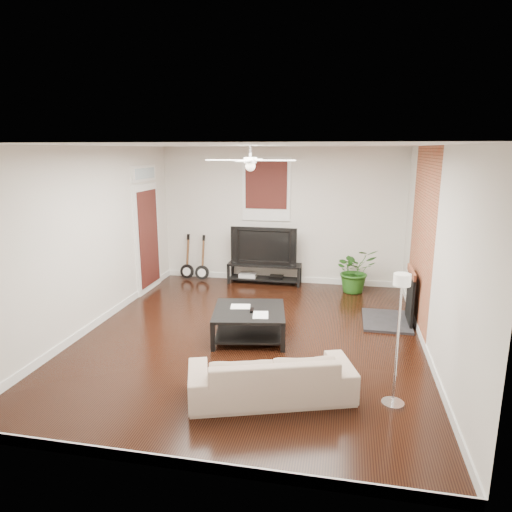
% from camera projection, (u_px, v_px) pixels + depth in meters
% --- Properties ---
extents(room, '(5.01, 6.01, 2.81)m').
position_uv_depth(room, '(251.00, 245.00, 6.54)').
color(room, black).
rests_on(room, ground).
extents(brick_accent, '(0.02, 2.20, 2.80)m').
position_uv_depth(brick_accent, '(421.00, 239.00, 7.02)').
color(brick_accent, '#AD5537').
rests_on(brick_accent, floor).
extents(fireplace, '(0.80, 1.10, 0.92)m').
position_uv_depth(fireplace, '(398.00, 296.00, 7.29)').
color(fireplace, black).
rests_on(fireplace, floor).
extents(window_back, '(1.00, 0.06, 1.30)m').
position_uv_depth(window_back, '(266.00, 189.00, 9.31)').
color(window_back, '#39130F').
rests_on(window_back, wall_back).
extents(door_left, '(0.08, 1.00, 2.50)m').
position_uv_depth(door_left, '(147.00, 228.00, 8.86)').
color(door_left, white).
rests_on(door_left, wall_left).
extents(tv_stand, '(1.52, 0.40, 0.43)m').
position_uv_depth(tv_stand, '(264.00, 273.00, 9.52)').
color(tv_stand, black).
rests_on(tv_stand, floor).
extents(tv, '(1.36, 0.18, 0.78)m').
position_uv_depth(tv, '(265.00, 245.00, 9.41)').
color(tv, black).
rests_on(tv, tv_stand).
extents(coffee_table, '(1.20, 1.20, 0.44)m').
position_uv_depth(coffee_table, '(249.00, 324.00, 6.77)').
color(coffee_table, black).
rests_on(coffee_table, floor).
extents(sofa, '(1.98, 1.26, 0.54)m').
position_uv_depth(sofa, '(271.00, 375.00, 5.13)').
color(sofa, '#BCA98D').
rests_on(sofa, floor).
extents(floor_lamp, '(0.31, 0.31, 1.51)m').
position_uv_depth(floor_lamp, '(397.00, 341.00, 4.86)').
color(floor_lamp, silver).
rests_on(floor_lamp, floor).
extents(potted_plant, '(1.01, 0.96, 0.88)m').
position_uv_depth(potted_plant, '(355.00, 270.00, 8.90)').
color(potted_plant, '#255E1B').
rests_on(potted_plant, floor).
extents(guitar_left, '(0.31, 0.23, 0.97)m').
position_uv_depth(guitar_left, '(187.00, 257.00, 9.76)').
color(guitar_left, black).
rests_on(guitar_left, floor).
extents(guitar_right, '(0.31, 0.22, 0.97)m').
position_uv_depth(guitar_right, '(202.00, 258.00, 9.66)').
color(guitar_right, black).
rests_on(guitar_right, floor).
extents(ceiling_fan, '(1.24, 1.24, 0.32)m').
position_uv_depth(ceiling_fan, '(250.00, 160.00, 6.27)').
color(ceiling_fan, white).
rests_on(ceiling_fan, ceiling).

